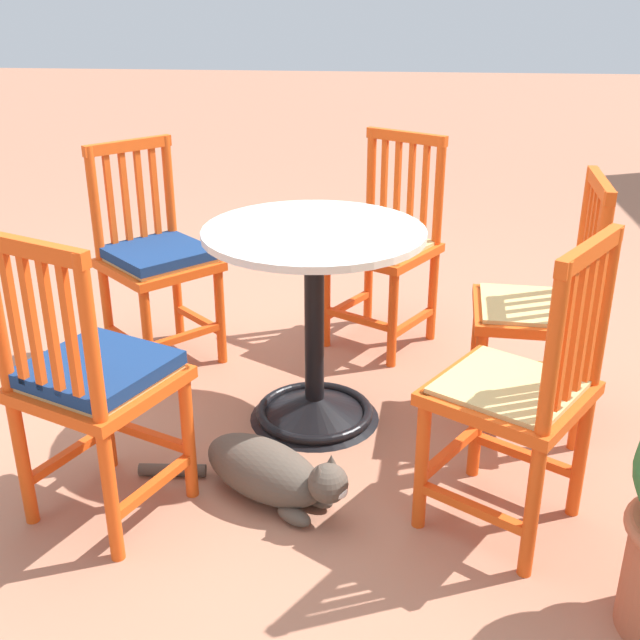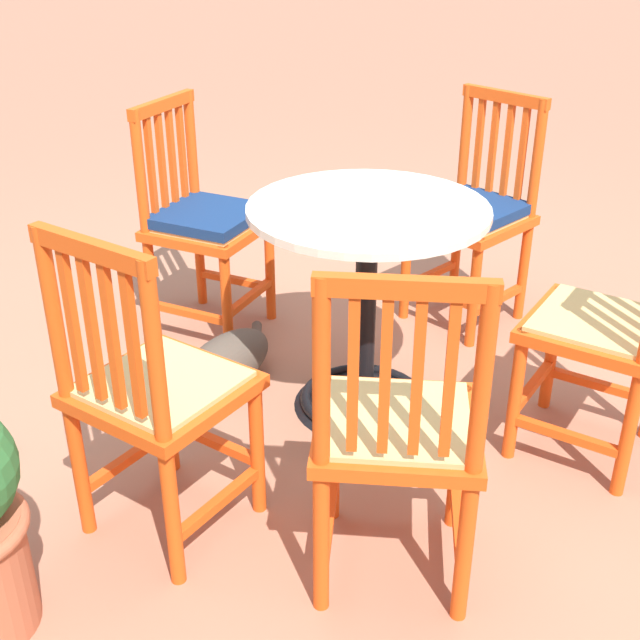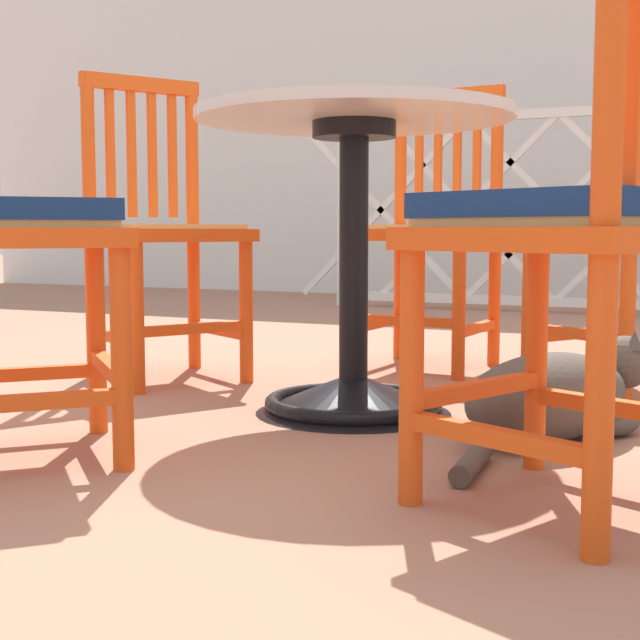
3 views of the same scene
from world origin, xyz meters
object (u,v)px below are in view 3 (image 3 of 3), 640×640
(orange_chair_tucked_in, at_px, (627,235))
(orange_chair_at_corner, at_px, (4,230))
(orange_chair_by_planter, at_px, (578,229))
(orange_chair_near_fence, at_px, (163,235))
(orange_chair_facing_out, at_px, (431,234))
(cafe_table, at_px, (354,297))
(tabby_cat, at_px, (561,396))

(orange_chair_tucked_in, distance_m, orange_chair_at_corner, 1.66)
(orange_chair_by_planter, height_order, orange_chair_near_fence, same)
(orange_chair_facing_out, distance_m, orange_chair_at_corner, 1.53)
(orange_chair_at_corner, bearing_deg, cafe_table, 57.71)
(cafe_table, xyz_separation_m, orange_chair_by_planter, (0.62, -0.57, 0.16))
(orange_chair_by_planter, relative_size, orange_chair_tucked_in, 1.00)
(cafe_table, distance_m, orange_chair_facing_out, 0.80)
(orange_chair_facing_out, bearing_deg, orange_chair_near_fence, -139.93)
(orange_chair_tucked_in, distance_m, tabby_cat, 0.79)
(orange_chair_tucked_in, height_order, orange_chair_at_corner, same)
(orange_chair_at_corner, height_order, tabby_cat, orange_chair_at_corner)
(orange_chair_by_planter, relative_size, orange_chair_near_fence, 1.00)
(orange_chair_tucked_in, relative_size, orange_chair_at_corner, 1.00)
(orange_chair_facing_out, relative_size, orange_chair_at_corner, 1.00)
(orange_chair_by_planter, height_order, orange_chair_tucked_in, same)
(orange_chair_tucked_in, relative_size, orange_chair_facing_out, 1.00)
(orange_chair_near_fence, xyz_separation_m, tabby_cat, (1.23, -0.32, -0.34))
(orange_chair_tucked_in, bearing_deg, orange_chair_near_fence, -162.80)
(cafe_table, height_order, orange_chair_tucked_in, orange_chair_tucked_in)
(orange_chair_facing_out, bearing_deg, orange_chair_at_corner, -104.39)
(orange_chair_near_fence, distance_m, orange_chair_at_corner, 0.97)
(orange_chair_at_corner, bearing_deg, orange_chair_facing_out, 75.61)
(orange_chair_near_fence, relative_size, orange_chair_at_corner, 1.00)
(orange_chair_tucked_in, xyz_separation_m, orange_chair_at_corner, (-1.00, -1.32, 0.01))
(orange_chair_near_fence, bearing_deg, orange_chair_by_planter, -31.25)
(orange_chair_by_planter, bearing_deg, orange_chair_tucked_in, 92.65)
(cafe_table, xyz_separation_m, orange_chair_near_fence, (-0.71, 0.24, 0.15))
(orange_chair_facing_out, relative_size, tabby_cat, 1.29)
(orange_chair_by_planter, distance_m, tabby_cat, 0.61)
(orange_chair_tucked_in, bearing_deg, tabby_cat, -93.85)
(orange_chair_near_fence, bearing_deg, tabby_cat, -14.44)
(cafe_table, bearing_deg, orange_chair_at_corner, -122.29)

